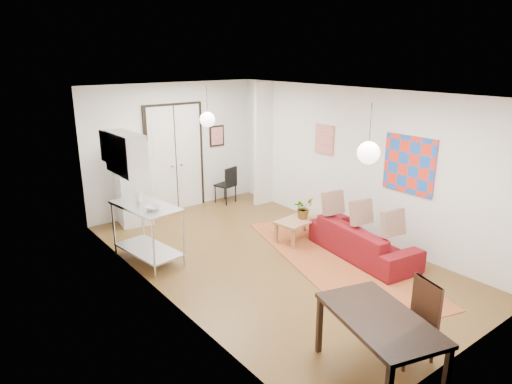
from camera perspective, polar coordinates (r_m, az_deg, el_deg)
floor at (r=8.22m, az=1.81°, el=-8.25°), size 7.00×7.00×0.00m
ceiling at (r=7.47m, az=2.01°, el=12.33°), size 4.20×7.00×0.02m
wall_back at (r=10.59m, az=-10.23°, el=5.49°), size 4.20×0.02×2.90m
wall_front at (r=5.62m, az=25.26°, el=-6.10°), size 4.20×0.02×2.90m
wall_left at (r=6.65m, az=-12.25°, el=-1.40°), size 0.02×7.00×2.90m
wall_right at (r=9.16m, az=12.14°, el=3.62°), size 0.02×7.00×2.90m
double_doors at (r=10.60m, az=-10.05°, el=4.13°), size 1.44×0.06×2.50m
stub_partition at (r=10.79m, az=0.93°, el=5.96°), size 0.50×0.10×2.90m
wall_cabinet at (r=7.94m, az=-15.99°, el=4.66°), size 0.35×1.00×0.70m
painting_popart at (r=8.37m, az=18.60°, el=3.27°), size 0.05×1.00×1.00m
painting_abstract at (r=9.60m, az=8.54°, el=6.54°), size 0.05×0.50×0.60m
poster_back at (r=11.10m, az=-4.90°, el=7.00°), size 0.40×0.03×0.50m
print_left at (r=8.34m, az=-18.27°, el=5.37°), size 0.03×0.44×0.54m
pendant_back at (r=9.17m, az=-6.09°, el=9.00°), size 0.30×0.30×0.80m
pendant_front at (r=6.16m, az=13.88°, el=4.78°), size 0.30×0.30×0.80m
kilim_rug at (r=8.28m, az=9.97°, el=-8.30°), size 2.73×4.58×0.01m
sofa at (r=8.39m, az=13.21°, el=-5.88°), size 2.22×1.12×0.62m
coffee_table at (r=8.92m, az=5.41°, el=-3.71°), size 1.02×0.65×0.42m
potted_plant at (r=8.90m, az=5.93°, el=-1.98°), size 0.37×0.41×0.41m
kitchen_counter at (r=8.10m, az=-13.47°, el=-3.89°), size 0.85×1.42×1.02m
bowl at (r=7.72m, az=-12.76°, el=-1.96°), size 0.32×0.32×0.06m
soap_bottle at (r=8.18m, az=-14.43°, el=-0.44°), size 0.13×0.13×0.21m
fridge at (r=9.93m, az=-15.18°, el=1.15°), size 0.72×0.72×1.81m
dining_table at (r=5.30m, az=15.16°, el=-15.59°), size 1.16×1.58×0.78m
dining_chair_near at (r=5.85m, az=17.93°, el=-14.08°), size 0.57×0.71×0.97m
dining_chair_far at (r=5.84m, az=18.01°, el=-14.11°), size 0.57×0.71×0.97m
black_side_chair at (r=11.14m, az=-4.11°, el=1.39°), size 0.51×0.51×0.90m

